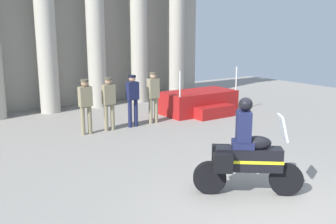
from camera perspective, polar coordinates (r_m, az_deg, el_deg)
The scene contains 8 objects.
ground_plane at distance 7.20m, azimuth 14.80°, elevation -13.81°, with size 28.00×28.00×0.00m, color gray.
colonnade_backdrop at distance 15.47m, azimuth -18.59°, elevation 13.77°, with size 15.30×1.59×7.01m.
reviewing_stand at distance 14.40m, azimuth 4.78°, elevation 1.39°, with size 2.80×1.92×1.73m.
officer_in_row_0 at distance 11.60m, azimuth -12.27°, elevation 1.44°, with size 0.39×0.24×1.67m.
officer_in_row_1 at distance 11.92m, azimuth -8.87°, elevation 1.85°, with size 0.39×0.24×1.67m.
officer_in_row_2 at distance 12.26m, azimuth -5.33°, elevation 2.30°, with size 0.39×0.24×1.69m.
officer_in_row_3 at distance 12.73m, azimuth -2.23°, elevation 2.82°, with size 0.39×0.24×1.73m.
motorcycle_with_rider at distance 7.38m, azimuth 11.46°, elevation -6.33°, with size 1.72×1.38×1.90m.
Camera 1 is at (-4.97, -4.17, 3.13)m, focal length 40.65 mm.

